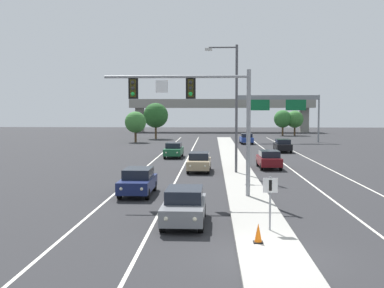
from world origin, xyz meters
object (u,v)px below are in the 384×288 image
at_px(car_oncoming_grey, 184,206).
at_px(car_receding_darkred, 269,159).
at_px(car_receding_black, 283,145).
at_px(car_oncoming_green, 174,150).
at_px(tree_far_left_c, 156,115).
at_px(car_oncoming_tan, 199,162).
at_px(tree_far_right_a, 283,119).
at_px(tree_far_left_a, 135,122).
at_px(median_sign_post, 270,195).
at_px(street_lamp_median, 234,101).
at_px(car_receding_blue, 246,138).
at_px(tree_far_right_b, 295,119).
at_px(car_oncoming_navy, 138,181).
at_px(highway_sign_gantry, 278,103).
at_px(traffic_cone_median_nose, 258,233).
at_px(overhead_signal_mast, 201,105).

relative_size(car_oncoming_grey, car_receding_darkred, 1.00).
bearing_deg(car_receding_black, car_oncoming_grey, -104.41).
relative_size(car_oncoming_green, tree_far_left_c, 0.70).
distance_m(car_oncoming_grey, car_oncoming_tan, 18.62).
bearing_deg(car_oncoming_green, tree_far_left_c, 99.78).
bearing_deg(car_oncoming_grey, car_oncoming_green, 95.42).
xyz_separation_m(car_oncoming_tan, tree_far_right_a, (15.19, 58.74, 2.53)).
distance_m(car_oncoming_grey, tree_far_left_a, 56.58).
relative_size(car_oncoming_tan, car_receding_darkred, 1.00).
bearing_deg(car_receding_black, car_oncoming_green, -149.83).
xyz_separation_m(car_oncoming_green, tree_far_left_a, (-8.04, 24.84, 2.37)).
xyz_separation_m(median_sign_post, car_oncoming_grey, (-3.60, 1.62, -0.77)).
bearing_deg(tree_far_left_c, car_oncoming_grey, -82.26).
height_order(street_lamp_median, car_receding_black, street_lamp_median).
distance_m(street_lamp_median, car_receding_black, 22.52).
bearing_deg(tree_far_right_a, tree_far_left_c, -153.10).
xyz_separation_m(car_oncoming_tan, tree_far_left_c, (-9.00, 46.47, 3.35)).
relative_size(car_receding_blue, tree_far_right_b, 0.90).
height_order(median_sign_post, car_oncoming_navy, median_sign_post).
bearing_deg(car_receding_darkred, tree_far_left_c, 108.80).
bearing_deg(tree_far_right_a, highway_sign_gantry, -100.41).
distance_m(car_oncoming_navy, car_oncoming_green, 23.28).
bearing_deg(car_receding_blue, car_receding_black, -76.88).
height_order(car_oncoming_green, tree_far_right_a, tree_far_right_a).
bearing_deg(street_lamp_median, tree_far_right_b, 76.19).
height_order(median_sign_post, highway_sign_gantry, highway_sign_gantry).
xyz_separation_m(car_oncoming_green, car_receding_blue, (9.28, 21.87, 0.00)).
bearing_deg(car_oncoming_tan, tree_far_right_b, 73.38).
bearing_deg(car_receding_blue, car_oncoming_grey, -96.92).
bearing_deg(traffic_cone_median_nose, car_receding_black, 80.69).
xyz_separation_m(overhead_signal_mast, tree_far_left_c, (-9.43, 58.68, -1.21)).
xyz_separation_m(street_lamp_median, car_receding_black, (6.86, 20.86, -4.97)).
distance_m(tree_far_right_b, tree_far_left_a, 36.37).
distance_m(tree_far_left_c, tree_far_left_a, 9.91).
bearing_deg(car_receding_black, car_receding_darkred, -101.99).
xyz_separation_m(highway_sign_gantry, tree_far_left_c, (-20.37, 8.52, -2.00)).
relative_size(traffic_cone_median_nose, tree_far_right_b, 0.15).
bearing_deg(tree_far_right_b, overhead_signal_mast, -103.57).
distance_m(car_oncoming_navy, car_receding_blue, 46.15).
distance_m(car_oncoming_navy, tree_far_right_a, 72.48).
height_order(car_oncoming_tan, car_receding_black, same).
height_order(overhead_signal_mast, car_oncoming_grey, overhead_signal_mast).
height_order(highway_sign_gantry, tree_far_right_b, highway_sign_gantry).
xyz_separation_m(car_oncoming_green, tree_far_right_a, (18.25, 46.75, 2.53)).
distance_m(car_oncoming_green, tree_far_left_c, 35.14).
distance_m(car_oncoming_navy, tree_far_right_b, 73.50).
bearing_deg(car_oncoming_navy, car_oncoming_tan, 73.44).
height_order(street_lamp_median, car_oncoming_green, street_lamp_median).
relative_size(median_sign_post, car_oncoming_navy, 0.49).
xyz_separation_m(overhead_signal_mast, car_oncoming_green, (-3.49, 24.21, -4.56)).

